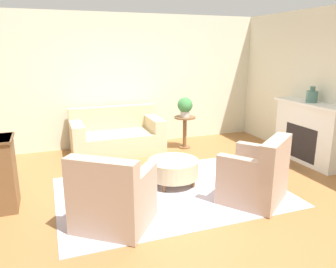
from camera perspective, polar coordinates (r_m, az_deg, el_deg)
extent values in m
plane|color=#996638|center=(4.99, 0.58, -10.04)|extent=(16.00, 16.00, 0.00)
cube|color=beige|center=(7.26, -7.42, 9.18)|extent=(9.50, 0.12, 2.80)
cube|color=#BCB2C1|center=(4.99, 0.58, -9.99)|extent=(3.31, 2.27, 0.01)
cube|color=#C6B289|center=(6.78, -8.80, -1.49)|extent=(1.81, 0.98, 0.43)
cube|color=#C6B289|center=(7.04, -9.59, 2.89)|extent=(1.81, 0.20, 0.48)
cube|color=#C6B289|center=(6.57, -15.59, 0.73)|extent=(0.24, 0.94, 0.26)
cube|color=#C6B289|center=(6.87, -2.45, 1.86)|extent=(0.24, 0.94, 0.26)
cube|color=brown|center=(6.41, -7.89, -4.16)|extent=(1.63, 0.05, 0.06)
cube|color=tan|center=(4.10, -9.31, -12.55)|extent=(1.13, 1.12, 0.43)
cube|color=tan|center=(3.68, -11.53, -8.01)|extent=(0.79, 0.66, 0.49)
cube|color=tan|center=(3.84, -4.64, -8.55)|extent=(0.55, 0.67, 0.27)
cube|color=tan|center=(4.12, -13.80, -7.24)|extent=(0.55, 0.67, 0.27)
cube|color=brown|center=(4.47, -7.21, -12.73)|extent=(0.63, 0.49, 0.06)
cube|color=tan|center=(4.81, 14.49, -8.57)|extent=(1.13, 1.12, 0.43)
cube|color=tan|center=(4.58, 18.22, -3.86)|extent=(0.79, 0.66, 0.49)
cube|color=tan|center=(5.01, 15.83, -3.42)|extent=(0.55, 0.67, 0.27)
cube|color=tan|center=(4.38, 13.05, -5.88)|extent=(0.55, 0.67, 0.27)
cube|color=brown|center=(5.00, 10.47, -9.78)|extent=(0.63, 0.49, 0.06)
cylinder|color=#C6B289|center=(5.16, 0.92, -5.98)|extent=(0.79, 0.79, 0.27)
cylinder|color=brown|center=(4.95, -0.68, -9.36)|extent=(0.05, 0.05, 0.12)
cylinder|color=brown|center=(5.12, 4.40, -8.58)|extent=(0.05, 0.05, 0.12)
cylinder|color=brown|center=(5.37, -2.41, -7.40)|extent=(0.05, 0.05, 0.12)
cylinder|color=brown|center=(5.52, 2.33, -6.75)|extent=(0.05, 0.05, 0.12)
cylinder|color=brown|center=(6.93, 2.96, 2.90)|extent=(0.45, 0.45, 0.03)
cylinder|color=brown|center=(7.01, 2.92, 0.17)|extent=(0.08, 0.08, 0.65)
cylinder|color=brown|center=(7.10, 2.89, -2.27)|extent=(0.25, 0.25, 0.03)
cube|color=white|center=(6.62, 23.29, 0.22)|extent=(0.36, 1.42, 1.14)
cube|color=#282323|center=(6.55, 22.05, -1.39)|extent=(0.02, 0.78, 0.63)
cube|color=white|center=(6.50, 23.65, 4.85)|extent=(0.44, 1.52, 0.05)
cylinder|color=#477066|center=(6.48, 23.77, 5.98)|extent=(0.20, 0.20, 0.21)
cylinder|color=#477066|center=(6.46, 23.90, 7.25)|extent=(0.09, 0.09, 0.08)
cylinder|color=beige|center=(6.92, 2.97, 3.49)|extent=(0.19, 0.19, 0.12)
sphere|color=#3D7F42|center=(6.88, 2.99, 5.07)|extent=(0.32, 0.32, 0.32)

